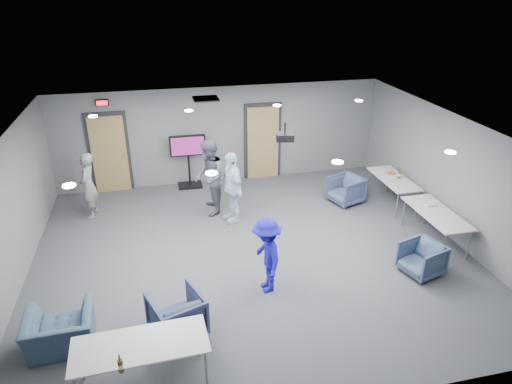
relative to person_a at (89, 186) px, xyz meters
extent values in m
plane|color=#393C41|center=(3.44, -2.53, -0.81)|extent=(9.00, 9.00, 0.00)
plane|color=silver|center=(3.44, -2.53, 1.89)|extent=(9.00, 9.00, 0.00)
cube|color=slate|center=(3.44, 1.47, 0.54)|extent=(9.00, 0.02, 2.70)
cube|color=slate|center=(3.44, -6.53, 0.54)|extent=(9.00, 0.02, 2.70)
cube|color=slate|center=(-1.06, -2.53, 0.54)|extent=(0.02, 8.00, 2.70)
cube|color=slate|center=(7.94, -2.53, 0.54)|extent=(0.02, 8.00, 2.70)
cube|color=black|center=(0.44, 1.44, 0.27)|extent=(1.06, 0.06, 2.24)
cube|color=#997C4A|center=(0.44, 1.40, 0.24)|extent=(0.90, 0.05, 2.10)
cylinder|color=gray|center=(0.79, 1.35, 0.19)|extent=(0.04, 0.10, 0.04)
cube|color=black|center=(4.64, 1.44, 0.27)|extent=(1.06, 0.06, 2.24)
cube|color=#997C4A|center=(4.64, 1.40, 0.24)|extent=(0.90, 0.05, 2.10)
cylinder|color=gray|center=(4.99, 1.35, 0.19)|extent=(0.04, 0.10, 0.04)
cube|color=black|center=(0.44, 1.41, 1.64)|extent=(0.32, 0.06, 0.16)
cube|color=#FF0C0C|center=(0.44, 1.37, 1.64)|extent=(0.26, 0.02, 0.11)
cube|color=black|center=(2.94, 0.27, 1.87)|extent=(0.60, 0.60, 0.03)
cylinder|color=white|center=(0.44, -4.33, 1.87)|extent=(0.18, 0.18, 0.02)
cylinder|color=white|center=(0.44, -0.73, 1.87)|extent=(0.18, 0.18, 0.02)
cylinder|color=white|center=(2.44, -4.33, 1.87)|extent=(0.18, 0.18, 0.02)
cylinder|color=white|center=(2.44, -0.73, 1.87)|extent=(0.18, 0.18, 0.02)
cylinder|color=white|center=(4.44, -4.33, 1.87)|extent=(0.18, 0.18, 0.02)
cylinder|color=white|center=(4.44, -0.73, 1.87)|extent=(0.18, 0.18, 0.02)
cylinder|color=white|center=(6.44, -4.33, 1.87)|extent=(0.18, 0.18, 0.02)
cylinder|color=white|center=(6.44, -0.73, 1.87)|extent=(0.18, 0.18, 0.02)
imported|color=gray|center=(0.00, 0.00, 0.00)|extent=(0.48, 0.65, 1.63)
imported|color=#565B67|center=(2.85, -0.48, 0.13)|extent=(0.79, 0.97, 1.89)
imported|color=#C6E4FF|center=(3.30, -0.98, 0.05)|extent=(0.65, 1.09, 1.73)
imported|color=#1B18A0|center=(3.44, -3.78, -0.08)|extent=(0.58, 0.97, 1.47)
imported|color=#3C4868|center=(6.34, -0.69, -0.46)|extent=(0.98, 0.97, 0.70)
imported|color=#3D4D6A|center=(6.53, -3.97, -0.48)|extent=(0.89, 0.88, 0.66)
imported|color=#384061|center=(1.74, -4.59, -0.44)|extent=(1.02, 1.03, 0.74)
imported|color=#3C5268|center=(-0.05, -4.53, -0.48)|extent=(1.04, 0.92, 0.66)
cube|color=silver|center=(7.44, -1.07, -0.10)|extent=(0.69, 1.67, 0.03)
cylinder|color=gray|center=(7.17, -0.31, -0.46)|extent=(0.04, 0.04, 0.70)
cylinder|color=gray|center=(7.17, -1.82, -0.46)|extent=(0.04, 0.04, 0.70)
cylinder|color=gray|center=(7.70, -0.31, -0.46)|extent=(0.04, 0.04, 0.70)
cylinder|color=gray|center=(7.70, -1.82, -0.46)|extent=(0.04, 0.04, 0.70)
cube|color=silver|center=(7.44, -2.97, -0.10)|extent=(0.73, 1.76, 0.03)
cylinder|color=gray|center=(7.15, -2.17, -0.46)|extent=(0.04, 0.04, 0.70)
cylinder|color=gray|center=(7.15, -3.77, -0.46)|extent=(0.04, 0.04, 0.70)
cylinder|color=gray|center=(7.72, -2.17, -0.46)|extent=(0.04, 0.04, 0.70)
cylinder|color=gray|center=(7.72, -3.77, -0.46)|extent=(0.04, 0.04, 0.70)
cube|color=silver|center=(1.20, -5.53, -0.10)|extent=(1.90, 0.85, 0.03)
cylinder|color=gray|center=(2.04, -5.19, -0.46)|extent=(0.04, 0.04, 0.70)
cylinder|color=gray|center=(0.33, -5.26, -0.46)|extent=(0.04, 0.04, 0.70)
cylinder|color=gray|center=(2.06, -5.81, -0.46)|extent=(0.04, 0.04, 0.70)
cylinder|color=#51340D|center=(0.97, -5.98, 0.02)|extent=(0.07, 0.07, 0.20)
cylinder|color=#51340D|center=(0.97, -5.98, 0.16)|extent=(0.03, 0.03, 0.09)
cylinder|color=beige|center=(0.97, -5.98, 0.02)|extent=(0.07, 0.07, 0.07)
cylinder|color=#51340D|center=(7.56, -1.10, 0.01)|extent=(0.07, 0.07, 0.19)
cylinder|color=#51340D|center=(7.56, -1.10, 0.15)|extent=(0.03, 0.03, 0.09)
cylinder|color=beige|center=(7.56, -1.10, 0.01)|extent=(0.07, 0.07, 0.06)
cube|color=#B7572D|center=(7.51, -0.80, -0.06)|extent=(0.19, 0.13, 0.04)
cube|color=silver|center=(7.49, -2.64, -0.06)|extent=(0.23, 0.16, 0.05)
cube|color=black|center=(2.50, 1.22, -0.78)|extent=(0.65, 0.46, 0.06)
cylinder|color=black|center=(2.50, 1.22, -0.21)|extent=(0.06, 0.06, 1.11)
cube|color=black|center=(2.50, 1.22, 0.39)|extent=(0.97, 0.07, 0.58)
cube|color=#671756|center=(2.50, 1.17, 0.39)|extent=(0.88, 0.01, 0.50)
cylinder|color=black|center=(4.23, -2.11, 1.77)|extent=(0.04, 0.04, 0.22)
cube|color=black|center=(4.23, -2.11, 1.59)|extent=(0.41, 0.37, 0.14)
cylinder|color=black|center=(4.23, -2.27, 1.59)|extent=(0.08, 0.06, 0.08)
camera|label=1|loc=(1.69, -10.57, 4.50)|focal=32.00mm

